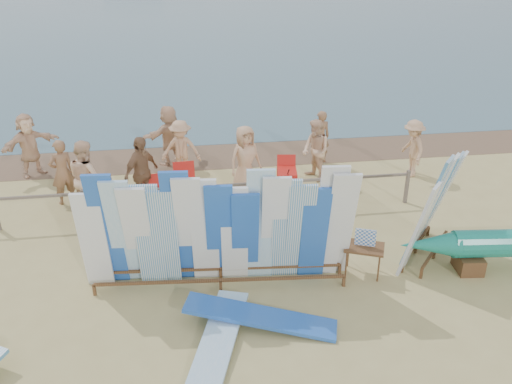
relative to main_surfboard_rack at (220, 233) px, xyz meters
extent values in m
plane|color=tan|center=(-0.97, -0.04, -1.17)|extent=(160.00, 160.00, 0.00)
cube|color=brown|center=(-0.97, 7.16, -1.17)|extent=(40.00, 2.60, 0.01)
cube|color=#6F6054|center=(-0.97, 2.96, -0.37)|extent=(12.00, 0.06, 0.06)
cube|color=#6F6054|center=(-2.97, 2.96, -0.72)|extent=(0.08, 0.08, 0.90)
cube|color=#6F6054|center=(-0.97, 2.96, -0.72)|extent=(0.08, 0.08, 0.90)
cube|color=#6F6054|center=(1.03, 2.96, -0.72)|extent=(0.08, 0.08, 0.90)
cube|color=#6F6054|center=(3.03, 2.96, -0.72)|extent=(0.08, 0.08, 0.90)
cube|color=#6F6054|center=(5.03, 2.96, -0.72)|extent=(0.08, 0.08, 0.90)
cube|color=brown|center=(-0.03, -0.20, -0.94)|extent=(4.82, 0.47, 0.06)
cube|color=brown|center=(0.01, 0.20, -0.94)|extent=(4.82, 0.47, 0.06)
cube|color=white|center=(-2.36, 0.20, -0.09)|extent=(0.55, 0.49, 2.15)
cube|color=blue|center=(-2.08, 0.18, 0.11)|extent=(0.57, 0.70, 2.56)
cube|color=#8FC2E6|center=(-1.80, 0.15, 0.05)|extent=(0.57, 0.77, 2.44)
cube|color=white|center=(-1.52, 0.13, -0.01)|extent=(0.58, 0.85, 2.32)
cube|color=white|center=(-1.32, 0.11, -0.02)|extent=(0.55, 0.52, 2.30)
cube|color=white|center=(-1.04, 0.09, -0.08)|extent=(0.56, 0.58, 2.19)
cube|color=blue|center=(-0.76, 0.07, 0.13)|extent=(0.57, 0.76, 2.59)
cube|color=white|center=(-0.56, 0.05, 0.07)|extent=(0.58, 0.83, 2.48)
cube|color=white|center=(-0.28, 0.02, 0.04)|extent=(0.56, 0.68, 2.41)
cube|color=blue|center=(0.00, 0.00, -0.02)|extent=(0.57, 0.73, 2.30)
cube|color=white|center=(0.28, -0.02, -0.06)|extent=(0.56, 0.62, 2.23)
cube|color=blue|center=(0.48, -0.04, -0.11)|extent=(0.57, 0.70, 2.11)
cube|color=#8FC2E6|center=(0.76, -0.07, 0.11)|extent=(0.56, 0.64, 2.57)
cube|color=white|center=(1.04, -0.09, 0.05)|extent=(0.57, 0.77, 2.44)
cube|color=white|center=(1.24, -0.11, 0.01)|extent=(0.56, 0.67, 2.36)
cube|color=white|center=(1.52, -0.13, -0.04)|extent=(0.57, 0.69, 2.26)
cube|color=blue|center=(1.80, -0.15, -0.08)|extent=(0.56, 0.64, 2.17)
cube|color=white|center=(2.08, -0.18, 0.13)|extent=(0.56, 0.69, 2.61)
cube|color=white|center=(2.28, -0.20, 0.07)|extent=(0.58, 0.82, 2.48)
cube|color=brown|center=(4.59, 0.30, -0.95)|extent=(1.22, 1.39, 0.05)
cube|color=brown|center=(4.29, 0.56, -0.95)|extent=(1.22, 1.39, 0.05)
cube|color=white|center=(3.89, -0.20, -0.14)|extent=(0.73, 0.72, 2.06)
cube|color=white|center=(4.17, 0.12, 0.06)|extent=(0.83, 0.81, 2.46)
cube|color=white|center=(4.45, 0.44, 0.01)|extent=(0.84, 0.82, 2.36)
cube|color=white|center=(4.73, 0.76, -0.04)|extent=(0.86, 0.83, 2.26)
cube|color=white|center=(4.96, 1.03, -0.09)|extent=(0.86, 0.84, 2.16)
cube|color=brown|center=(5.07, -0.23, -0.99)|extent=(0.55, 0.64, 0.35)
cone|color=#1A8F7D|center=(4.20, -0.14, -0.54)|extent=(1.23, 0.67, 0.55)
cube|color=brown|center=(2.88, -0.04, -0.55)|extent=(0.93, 0.81, 0.05)
cube|color=white|center=(2.88, -0.04, -0.32)|extent=(0.39, 0.19, 0.36)
cube|color=#8FC2E6|center=(-0.23, -1.86, -1.17)|extent=(1.38, 2.74, 0.22)
cube|color=blue|center=(0.57, -1.35, -1.17)|extent=(2.73, 1.34, 0.38)
cube|color=red|center=(-1.32, 3.54, -0.86)|extent=(0.58, 0.53, 0.05)
cube|color=red|center=(-1.34, 3.77, -0.59)|extent=(0.54, 0.21, 0.53)
cube|color=red|center=(-0.57, 4.14, -0.84)|extent=(0.60, 0.55, 0.05)
cube|color=red|center=(-0.59, 4.38, -0.56)|extent=(0.57, 0.21, 0.56)
cube|color=red|center=(2.01, 3.53, -0.59)|extent=(0.58, 0.85, 0.58)
cube|color=red|center=(2.06, 3.85, -0.21)|extent=(0.50, 0.24, 0.37)
imported|color=#8C6042|center=(-3.64, 4.24, -0.31)|extent=(0.71, 0.61, 1.71)
imported|color=beige|center=(3.07, 4.76, -0.30)|extent=(0.66, 0.93, 1.74)
imported|color=beige|center=(-0.95, 6.56, -0.27)|extent=(1.64, 1.46, 1.80)
imported|color=beige|center=(-4.88, 6.26, -0.26)|extent=(1.66, 1.49, 1.83)
imported|color=beige|center=(-2.94, 3.56, -0.22)|extent=(0.87, 1.01, 1.90)
imported|color=#8C6042|center=(3.53, 6.02, -0.36)|extent=(0.60, 0.35, 1.61)
imported|color=tan|center=(1.03, 4.24, -0.25)|extent=(1.00, 0.73, 1.84)
imported|color=tan|center=(5.85, 4.63, -0.34)|extent=(0.46, 1.08, 1.66)
imported|color=tan|center=(-0.63, 5.41, -0.32)|extent=(1.16, 0.65, 1.70)
imported|color=#8C6042|center=(-1.63, 3.67, -0.23)|extent=(1.09, 1.14, 1.88)
camera|label=1|loc=(-0.61, -8.93, 5.06)|focal=38.00mm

